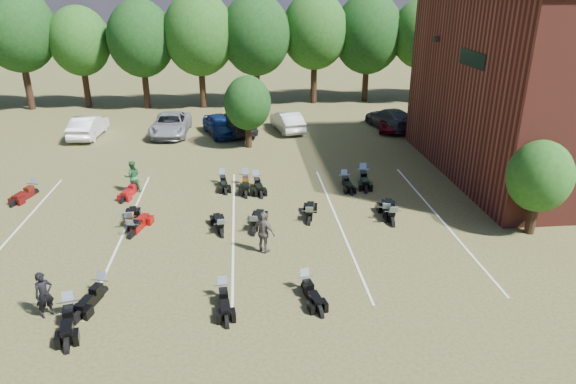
{
  "coord_description": "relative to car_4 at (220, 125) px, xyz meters",
  "views": [
    {
      "loc": [
        -2.45,
        -18.96,
        10.58
      ],
      "look_at": [
        -0.32,
        4.0,
        1.2
      ],
      "focal_mm": 32.0,
      "sensor_mm": 36.0,
      "label": 1
    }
  ],
  "objects": [
    {
      "name": "person_grey",
      "position": [
        2.39,
        -18.51,
        0.16
      ],
      "size": [
        1.13,
        1.03,
        1.85
      ],
      "primitive_type": "imported",
      "rotation": [
        0.0,
        0.0,
        2.47
      ],
      "color": "#554F49",
      "rests_on": "ground"
    },
    {
      "name": "motorcycle_17",
      "position": [
        1.73,
        -10.57,
        -0.77
      ],
      "size": [
        0.77,
        2.4,
        1.34
      ],
      "primitive_type": null,
      "rotation": [
        0.0,
        0.0,
        -0.0
      ],
      "color": "black",
      "rests_on": "ground"
    },
    {
      "name": "motorcycle_2",
      "position": [
        -4.43,
        -22.5,
        -0.77
      ],
      "size": [
        1.25,
        2.46,
        1.31
      ],
      "primitive_type": null,
      "rotation": [
        0.0,
        0.0,
        0.22
      ],
      "color": "black",
      "rests_on": "ground"
    },
    {
      "name": "motorcycle_19",
      "position": [
        8.5,
        -10.43,
        -0.77
      ],
      "size": [
        1.1,
        2.56,
        1.38
      ],
      "primitive_type": null,
      "rotation": [
        0.0,
        0.0,
        -0.13
      ],
      "color": "black",
      "rests_on": "ground"
    },
    {
      "name": "motorcycle_13",
      "position": [
        8.55,
        -16.36,
        -0.77
      ],
      "size": [
        0.87,
        2.47,
        1.36
      ],
      "primitive_type": null,
      "rotation": [
        0.0,
        0.0,
        3.1
      ],
      "color": "black",
      "rests_on": "ground"
    },
    {
      "name": "motorcycle_15",
      "position": [
        -4.3,
        -10.98,
        -0.77
      ],
      "size": [
        1.2,
        2.21,
        1.17
      ],
      "primitive_type": null,
      "rotation": [
        0.0,
        0.0,
        -0.26
      ],
      "color": "maroon",
      "rests_on": "ground"
    },
    {
      "name": "motorcycle_4",
      "position": [
        3.76,
        -21.58,
        -0.77
      ],
      "size": [
        1.12,
        2.26,
        1.2
      ],
      "primitive_type": null,
      "rotation": [
        0.0,
        0.0,
        0.21
      ],
      "color": "black",
      "rests_on": "ground"
    },
    {
      "name": "car_1",
      "position": [
        -9.69,
        0.37,
        0.04
      ],
      "size": [
        1.94,
        4.97,
        1.61
      ],
      "primitive_type": "imported",
      "rotation": [
        0.0,
        0.0,
        3.09
      ],
      "color": "silver",
      "rests_on": "ground"
    },
    {
      "name": "motorcycle_3",
      "position": [
        0.74,
        -21.84,
        -0.77
      ],
      "size": [
        0.89,
        2.2,
        1.2
      ],
      "primitive_type": null,
      "rotation": [
        0.0,
        0.0,
        0.1
      ],
      "color": "black",
      "rests_on": "ground"
    },
    {
      "name": "motorcycle_1",
      "position": [
        -3.69,
        -21.16,
        -0.77
      ],
      "size": [
        1.28,
        2.32,
        1.23
      ],
      "primitive_type": null,
      "rotation": [
        0.0,
        0.0,
        -0.27
      ],
      "color": "black",
      "rests_on": "ground"
    },
    {
      "name": "ground",
      "position": [
        4.06,
        -18.79,
        -0.77
      ],
      "size": [
        160.0,
        160.0,
        0.0
      ],
      "primitive_type": "plane",
      "color": "brown",
      "rests_on": "ground"
    },
    {
      "name": "motorcycle_12",
      "position": [
        8.39,
        -15.86,
        -0.77
      ],
      "size": [
        1.48,
        2.45,
        1.3
      ],
      "primitive_type": null,
      "rotation": [
        0.0,
        0.0,
        2.8
      ],
      "color": "black",
      "rests_on": "ground"
    },
    {
      "name": "car_3",
      "position": [
        1.01,
        0.51,
        0.03
      ],
      "size": [
        4.15,
        5.97,
        1.6
      ],
      "primitive_type": "imported",
      "rotation": [
        0.0,
        0.0,
        3.52
      ],
      "color": "black",
      "rests_on": "ground"
    },
    {
      "name": "car_5",
      "position": [
        5.13,
        0.7,
        -0.01
      ],
      "size": [
        2.5,
        4.85,
        1.52
      ],
      "primitive_type": "imported",
      "rotation": [
        0.0,
        0.0,
        3.34
      ],
      "color": "#B5B6B1",
      "rests_on": "ground"
    },
    {
      "name": "motorcycle_8",
      "position": [
        -3.73,
        -15.71,
        -0.77
      ],
      "size": [
        0.87,
        2.32,
        1.27
      ],
      "primitive_type": null,
      "rotation": [
        0.0,
        0.0,
        3.21
      ],
      "color": "black",
      "rests_on": "ground"
    },
    {
      "name": "car_7",
      "position": [
        13.23,
        0.67,
        0.02
      ],
      "size": [
        3.37,
        5.8,
        1.58
      ],
      "primitive_type": "imported",
      "rotation": [
        0.0,
        0.0,
        3.37
      ],
      "color": "#323136",
      "rests_on": "ground"
    },
    {
      "name": "motorcycle_20",
      "position": [
        7.31,
        -10.96,
        -0.77
      ],
      "size": [
        0.76,
        2.11,
        1.16
      ],
      "primitive_type": null,
      "rotation": [
        0.0,
        0.0,
        0.05
      ],
      "color": "black",
      "rests_on": "ground"
    },
    {
      "name": "parking_lines",
      "position": [
        1.06,
        -15.79,
        -0.76
      ],
      "size": [
        20.1,
        14.0,
        0.01
      ],
      "color": "silver",
      "rests_on": "ground"
    },
    {
      "name": "car_2",
      "position": [
        -3.7,
        0.49,
        0.01
      ],
      "size": [
        2.76,
        5.72,
        1.57
      ],
      "primitive_type": "imported",
      "rotation": [
        0.0,
        0.0,
        -0.03
      ],
      "color": "gray",
      "rests_on": "ground"
    },
    {
      "name": "young_tree_midfield",
      "position": [
        2.06,
        -3.29,
        2.32
      ],
      "size": [
        3.2,
        3.2,
        4.7
      ],
      "color": "black",
      "rests_on": "ground"
    },
    {
      "name": "motorcycle_9",
      "position": [
        0.54,
        -16.77,
        -0.77
      ],
      "size": [
        1.08,
        2.26,
        1.21
      ],
      "primitive_type": null,
      "rotation": [
        0.0,
        0.0,
        3.32
      ],
      "color": "black",
      "rests_on": "ground"
    },
    {
      "name": "motorcycle_10",
      "position": [
        4.66,
        -15.85,
        -0.77
      ],
      "size": [
        1.1,
        2.34,
        1.26
      ],
      "primitive_type": null,
      "rotation": [
        0.0,
        0.0,
        2.97
      ],
      "color": "black",
      "rests_on": "ground"
    },
    {
      "name": "motorcycle_14",
      "position": [
        -9.7,
        -10.88,
        -0.77
      ],
      "size": [
        1.32,
        2.32,
        1.23
      ],
      "primitive_type": null,
      "rotation": [
        0.0,
        0.0,
        -0.29
      ],
      "color": "#490A0A",
      "rests_on": "ground"
    },
    {
      "name": "motorcycle_7",
      "position": [
        -3.47,
        -16.51,
        -0.77
      ],
      "size": [
        1.3,
        2.35,
        1.25
      ],
      "primitive_type": null,
      "rotation": [
        0.0,
        0.0,
        2.86
      ],
      "color": "maroon",
      "rests_on": "ground"
    },
    {
      "name": "young_tree_near_building",
      "position": [
        14.56,
        -17.79,
        1.98
      ],
      "size": [
        2.8,
        2.8,
        4.16
      ],
      "color": "black",
      "rests_on": "ground"
    },
    {
      "name": "car_4",
      "position": [
        0.0,
        0.0,
        0.0
      ],
      "size": [
        3.17,
        4.87,
        1.54
      ],
      "primitive_type": "imported",
      "rotation": [
        0.0,
        0.0,
        0.33
      ],
      "color": "navy",
      "rests_on": "ground"
    },
    {
      "name": "motorcycle_11",
      "position": [
        2.02,
        -16.69,
        -0.77
      ],
      "size": [
        1.26,
        2.46,
        1.31
      ],
      "primitive_type": null,
      "rotation": [
        0.0,
        0.0,
        2.92
      ],
      "color": "black",
      "rests_on": "ground"
    },
    {
      "name": "tree_line",
      "position": [
        3.06,
        10.21,
        5.54
      ],
      "size": [
        56.0,
        6.0,
        9.79
      ],
      "color": "black",
      "rests_on": "ground"
    },
    {
      "name": "motorcycle_16",
      "position": [
        0.41,
        -10.23,
        -0.77
      ],
      "size": [
        0.97,
        2.23,
        1.2
      ],
      "primitive_type": null,
      "rotation": [
        0.0,
        0.0,
        0.13
      ],
      "color": "black",
      "rests_on": "ground"
    },
    {
      "name": "car_6",
      "position": [
        13.35,
        0.27,
        -0.12
      ],
      "size": [
        3.16,
        5.03,
        1.3
      ],
      "primitive_type": "imported",
      "rotation": [
        0.0,
        0.0,
        -0.23
      ],
      "color": "#52040D",
      "rests_on": "ground"
    },
    {
      "name": "motorcycle_18",
      "position": [
        2.32,
        -10.81,
        -0.77
      ],
      "size": [
        0.99,
        2.34,
        1.26
      ],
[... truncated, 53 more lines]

